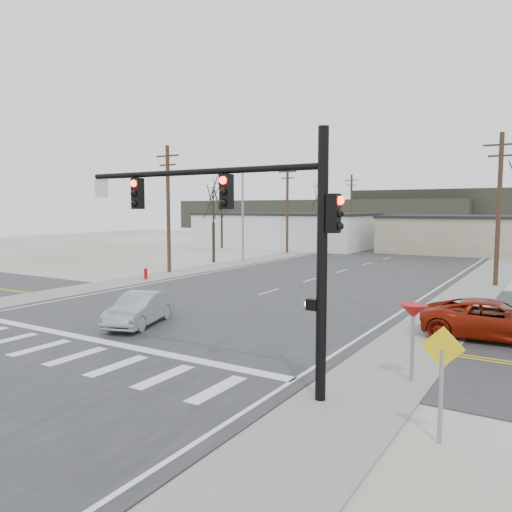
{
  "coord_description": "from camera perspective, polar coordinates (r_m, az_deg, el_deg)",
  "views": [
    {
      "loc": [
        15.06,
        -18.04,
        5.13
      ],
      "look_at": [
        1.29,
        4.39,
        2.6
      ],
      "focal_mm": 35.0,
      "sensor_mm": 36.0,
      "label": 1
    }
  ],
  "objects": [
    {
      "name": "building_right_far",
      "position": [
        62.31,
        26.86,
        2.16
      ],
      "size": [
        26.3,
        14.3,
        4.3
      ],
      "color": "#BFB092",
      "rests_on": "ground"
    },
    {
      "name": "tree_left_far",
      "position": [
        70.33,
        7.17,
        6.39
      ],
      "size": [
        3.96,
        3.96,
        8.82
      ],
      "color": "#2C231B",
      "rests_on": "ground"
    },
    {
      "name": "tree_left_near",
      "position": [
        47.26,
        -4.9,
        5.59
      ],
      "size": [
        3.3,
        3.3,
        7.35
      ],
      "color": "#2C231B",
      "rests_on": "ground"
    },
    {
      "name": "car_far_b",
      "position": [
        69.84,
        16.47,
        1.74
      ],
      "size": [
        2.91,
        4.95,
        1.58
      ],
      "primitive_type": "imported",
      "rotation": [
        0.0,
        0.0,
        0.24
      ],
      "color": "black",
      "rests_on": "main_road"
    },
    {
      "name": "sedan_crossing",
      "position": [
        22.48,
        -13.15,
        -5.9
      ],
      "size": [
        2.71,
        4.5,
        1.4
      ],
      "primitive_type": "imported",
      "rotation": [
        0.0,
        0.0,
        0.31
      ],
      "color": "gray",
      "rests_on": "main_road"
    },
    {
      "name": "car_parked_red",
      "position": [
        21.62,
        25.6,
        -6.63
      ],
      "size": [
        5.63,
        2.93,
        1.52
      ],
      "primitive_type": "imported",
      "rotation": [
        0.0,
        0.0,
        1.65
      ],
      "color": "maroon",
      "rests_on": "parking_lot"
    },
    {
      "name": "building_left_far",
      "position": [
        65.89,
        3.38,
        2.98
      ],
      "size": [
        22.3,
        12.3,
        4.5
      ],
      "color": "silver",
      "rests_on": "ground"
    },
    {
      "name": "main_road",
      "position": [
        36.66,
        6.97,
        -2.56
      ],
      "size": [
        18.0,
        110.0,
        0.05
      ],
      "primitive_type": "cube",
      "color": "#252527",
      "rests_on": "ground"
    },
    {
      "name": "yield_sign",
      "position": [
        15.28,
        17.52,
        -6.34
      ],
      "size": [
        0.8,
        0.8,
        2.35
      ],
      "color": "gray",
      "rests_on": "ground"
    },
    {
      "name": "upole_left_c",
      "position": [
        56.65,
        3.59,
        5.58
      ],
      "size": [
        2.2,
        0.3,
        10.0
      ],
      "color": "#482E21",
      "rests_on": "ground"
    },
    {
      "name": "upole_left_b",
      "position": [
        40.09,
        -10.0,
        5.54
      ],
      "size": [
        2.2,
        0.3,
        10.0
      ],
      "color": "#482E21",
      "rests_on": "ground"
    },
    {
      "name": "tree_left_mid",
      "position": [
        63.89,
        -3.95,
        6.51
      ],
      "size": [
        3.96,
        3.96,
        8.82
      ],
      "color": "#2C231B",
      "rests_on": "ground"
    },
    {
      "name": "upole_left_d",
      "position": [
        74.9,
        10.82,
        5.47
      ],
      "size": [
        2.2,
        0.3,
        10.0
      ],
      "color": "#482E21",
      "rests_on": "ground"
    },
    {
      "name": "fire_hydrant",
      "position": [
        36.57,
        -12.5,
        -1.99
      ],
      "size": [
        0.24,
        0.24,
        0.87
      ],
      "color": "#A50C0C",
      "rests_on": "ground"
    },
    {
      "name": "car_far_a",
      "position": [
        67.29,
        24.2,
        1.26
      ],
      "size": [
        2.78,
        4.98,
        1.36
      ],
      "primitive_type": "imported",
      "rotation": [
        0.0,
        0.0,
        3.34
      ],
      "color": "black",
      "rests_on": "main_road"
    },
    {
      "name": "sidewalk_right",
      "position": [
        38.64,
        24.65,
        -2.6
      ],
      "size": [
        3.0,
        90.0,
        0.06
      ],
      "primitive_type": "cube",
      "color": "gray",
      "rests_on": "ground"
    },
    {
      "name": "sidewalk_left",
      "position": [
        46.16,
        -2.45,
        -0.86
      ],
      "size": [
        3.0,
        90.0,
        0.06
      ],
      "primitive_type": "cube",
      "color": "gray",
      "rests_on": "ground"
    },
    {
      "name": "traffic_signal_mast",
      "position": [
        13.84,
        0.35,
        3.6
      ],
      "size": [
        8.95,
        0.43,
        7.2
      ],
      "color": "black",
      "rests_on": "ground"
    },
    {
      "name": "streetlight_main",
      "position": [
        47.66,
        -1.33,
        5.44
      ],
      "size": [
        2.4,
        0.25,
        9.0
      ],
      "color": "gray",
      "rests_on": "ground"
    },
    {
      "name": "hill_left",
      "position": [
        120.9,
        7.09,
        4.68
      ],
      "size": [
        70.0,
        18.0,
        7.0
      ],
      "primitive_type": "cube",
      "color": "#333026",
      "rests_on": "ground"
    },
    {
      "name": "cross_road",
      "position": [
        24.04,
        -8.19,
        -6.84
      ],
      "size": [
        90.0,
        10.0,
        0.04
      ],
      "primitive_type": "cube",
      "color": "#252527",
      "rests_on": "ground"
    },
    {
      "name": "upole_right_a",
      "position": [
        36.21,
        26.01,
        5.09
      ],
      "size": [
        2.2,
        0.3,
        10.0
      ],
      "color": "#482E21",
      "rests_on": "ground"
    },
    {
      "name": "diamond_sign",
      "position": [
        11.77,
        20.46,
        -12.31
      ],
      "size": [
        0.92,
        0.1,
        2.61
      ],
      "color": "gray",
      "rests_on": "ground"
    },
    {
      "name": "ground",
      "position": [
        24.05,
        -8.19,
        -6.88
      ],
      "size": [
        140.0,
        140.0,
        0.0
      ],
      "primitive_type": "plane",
      "color": "white",
      "rests_on": "ground"
    }
  ]
}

